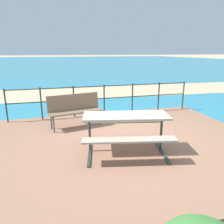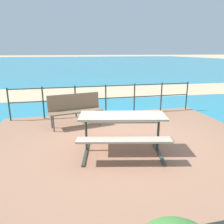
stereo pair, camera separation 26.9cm
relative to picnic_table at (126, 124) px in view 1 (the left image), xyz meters
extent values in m
plane|color=tan|center=(0.22, 0.40, -0.66)|extent=(240.00, 240.00, 0.00)
cube|color=#996B51|center=(0.22, 0.40, -0.63)|extent=(6.40, 5.20, 0.06)
cube|color=teal|center=(0.22, 40.40, -0.65)|extent=(90.00, 90.00, 0.01)
cube|color=tan|center=(0.22, 7.23, -0.65)|extent=(54.10, 5.75, 0.01)
cube|color=tan|center=(0.00, 0.00, 0.17)|extent=(1.84, 1.02, 0.04)
cube|color=tan|center=(-0.12, -0.55, -0.12)|extent=(1.75, 0.63, 0.04)
cube|color=tan|center=(0.12, 0.55, -0.12)|extent=(1.75, 0.63, 0.04)
cylinder|color=#2D3833|center=(-0.73, 0.16, -0.21)|extent=(0.06, 0.06, 0.77)
cube|color=#2D3833|center=(-0.73, 0.16, -0.58)|extent=(0.36, 1.37, 0.03)
cylinder|color=#2D3833|center=(0.73, -0.16, -0.21)|extent=(0.06, 0.06, 0.77)
cube|color=#2D3833|center=(0.73, -0.16, -0.58)|extent=(0.36, 1.37, 0.03)
cube|color=#7A6047|center=(-0.83, 1.77, -0.16)|extent=(1.51, 0.68, 0.04)
cube|color=#7A6047|center=(-0.86, 1.94, 0.08)|extent=(1.44, 0.35, 0.44)
cylinder|color=#4C5156|center=(-1.43, 1.49, -0.38)|extent=(0.04, 0.04, 0.44)
cylinder|color=#4C5156|center=(-1.49, 1.79, -0.38)|extent=(0.04, 0.04, 0.44)
cylinder|color=#4C5156|center=(-0.16, 1.75, -0.38)|extent=(0.04, 0.04, 0.44)
cylinder|color=#4C5156|center=(-0.22, 2.04, -0.38)|extent=(0.04, 0.04, 0.44)
cylinder|color=#2D3833|center=(-2.73, 2.75, -0.10)|extent=(0.04, 0.04, 1.00)
cylinder|color=#2D3833|center=(-1.75, 2.75, -0.10)|extent=(0.04, 0.04, 1.00)
cylinder|color=#2D3833|center=(-0.77, 2.75, -0.10)|extent=(0.04, 0.04, 1.00)
cylinder|color=#2D3833|center=(0.22, 2.75, -0.10)|extent=(0.04, 0.04, 1.00)
cylinder|color=#2D3833|center=(1.20, 2.75, -0.10)|extent=(0.04, 0.04, 1.00)
cylinder|color=#2D3833|center=(2.18, 2.75, -0.10)|extent=(0.04, 0.04, 1.00)
cylinder|color=#2D3833|center=(3.17, 2.75, -0.10)|extent=(0.04, 0.04, 1.00)
cylinder|color=#2D3833|center=(0.22, 2.75, 0.36)|extent=(5.90, 0.03, 0.03)
cylinder|color=#2D3833|center=(0.22, 2.75, -0.05)|extent=(5.90, 0.03, 0.03)
camera|label=1|loc=(-1.43, -4.01, 1.44)|focal=34.94mm
camera|label=2|loc=(-1.17, -4.08, 1.44)|focal=34.94mm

